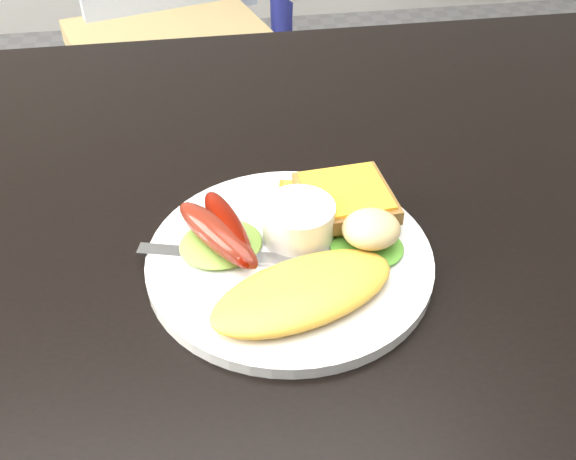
% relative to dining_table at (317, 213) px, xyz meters
% --- Properties ---
extents(dining_table, '(1.20, 0.80, 0.04)m').
position_rel_dining_table_xyz_m(dining_table, '(0.00, 0.00, 0.00)').
color(dining_table, black).
rests_on(dining_table, ground).
extents(dining_chair, '(0.57, 0.57, 0.05)m').
position_rel_dining_table_xyz_m(dining_chair, '(-0.15, 1.01, -0.28)').
color(dining_chair, tan).
rests_on(dining_chair, ground).
extents(plate, '(0.26, 0.26, 0.01)m').
position_rel_dining_table_xyz_m(plate, '(-0.04, -0.09, 0.03)').
color(plate, white).
rests_on(plate, dining_table).
extents(lettuce_left, '(0.09, 0.08, 0.01)m').
position_rel_dining_table_xyz_m(lettuce_left, '(-0.10, -0.07, 0.04)').
color(lettuce_left, olive).
rests_on(lettuce_left, plate).
extents(lettuce_right, '(0.07, 0.07, 0.01)m').
position_rel_dining_table_xyz_m(lettuce_right, '(0.03, -0.10, 0.04)').
color(lettuce_right, green).
rests_on(lettuce_right, plate).
extents(omelette, '(0.18, 0.13, 0.02)m').
position_rel_dining_table_xyz_m(omelette, '(-0.04, -0.15, 0.04)').
color(omelette, gold).
rests_on(omelette, plate).
extents(sausage_a, '(0.08, 0.11, 0.03)m').
position_rel_dining_table_xyz_m(sausage_a, '(-0.11, -0.08, 0.05)').
color(sausage_a, maroon).
rests_on(sausage_a, lettuce_left).
extents(sausage_b, '(0.05, 0.11, 0.03)m').
position_rel_dining_table_xyz_m(sausage_b, '(-0.10, -0.07, 0.05)').
color(sausage_b, '#6B0102').
rests_on(sausage_b, lettuce_left).
extents(ramekin, '(0.09, 0.09, 0.04)m').
position_rel_dining_table_xyz_m(ramekin, '(-0.03, -0.07, 0.05)').
color(ramekin, white).
rests_on(ramekin, plate).
extents(toast_a, '(0.09, 0.09, 0.01)m').
position_rel_dining_table_xyz_m(toast_a, '(-0.01, -0.04, 0.04)').
color(toast_a, '#7D6314').
rests_on(toast_a, plate).
extents(toast_b, '(0.09, 0.09, 0.01)m').
position_rel_dining_table_xyz_m(toast_b, '(0.02, -0.05, 0.05)').
color(toast_b, brown).
rests_on(toast_b, toast_a).
extents(potato_salad, '(0.05, 0.05, 0.03)m').
position_rel_dining_table_xyz_m(potato_salad, '(0.03, -0.10, 0.06)').
color(potato_salad, beige).
rests_on(potato_salad, lettuce_right).
extents(fork, '(0.17, 0.06, 0.00)m').
position_rel_dining_table_xyz_m(fork, '(-0.09, -0.09, 0.03)').
color(fork, '#ADAFB7').
rests_on(fork, plate).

